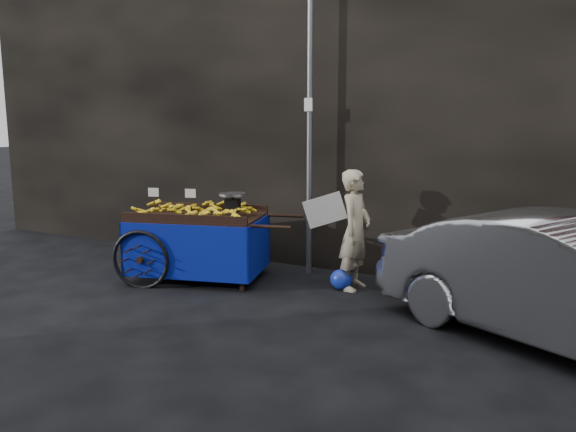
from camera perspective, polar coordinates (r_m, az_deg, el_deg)
The scene contains 7 objects.
ground at distance 7.25m, azimuth -4.48°, elevation -7.88°, with size 80.00×80.00×0.00m, color black.
building_wall at distance 9.08m, azimuth 6.35°, elevation 11.61°, with size 13.50×2.00×5.00m.
street_pole at distance 7.91m, azimuth 2.22°, elevation 8.39°, with size 0.12×0.10×4.00m.
banana_cart at distance 7.85m, azimuth -9.49°, elevation -0.59°, with size 2.59×1.65×1.30m.
vendor at distance 7.31m, azimuth 6.83°, elevation -1.41°, with size 0.81×0.62×1.57m.
plastic_bag at distance 7.40m, azimuth 5.43°, elevation -6.45°, with size 0.30×0.24×0.27m, color #172DAE.
parked_car at distance 6.06m, azimuth 26.69°, elevation -6.21°, with size 1.33×3.83×1.26m, color silver.
Camera 1 is at (3.67, -5.86, 2.18)m, focal length 35.00 mm.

